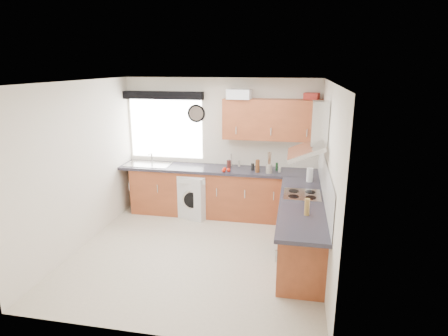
% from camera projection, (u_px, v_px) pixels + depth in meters
% --- Properties ---
extents(ground_plane, '(3.60, 3.60, 0.00)m').
position_uv_depth(ground_plane, '(197.00, 253.00, 5.60)').
color(ground_plane, beige).
extents(ceiling, '(3.60, 3.60, 0.02)m').
position_uv_depth(ceiling, '(193.00, 82.00, 4.94)').
color(ceiling, white).
rests_on(ceiling, wall_back).
extents(wall_back, '(3.60, 0.02, 2.50)m').
position_uv_depth(wall_back, '(220.00, 146.00, 6.97)').
color(wall_back, silver).
rests_on(wall_back, ground_plane).
extents(wall_front, '(3.60, 0.02, 2.50)m').
position_uv_depth(wall_front, '(146.00, 224.00, 3.57)').
color(wall_front, silver).
rests_on(wall_front, ground_plane).
extents(wall_left, '(0.02, 3.60, 2.50)m').
position_uv_depth(wall_left, '(79.00, 166.00, 5.60)').
color(wall_left, silver).
rests_on(wall_left, ground_plane).
extents(wall_right, '(0.02, 3.60, 2.50)m').
position_uv_depth(wall_right, '(327.00, 180.00, 4.94)').
color(wall_right, silver).
rests_on(wall_right, ground_plane).
extents(window, '(1.40, 0.02, 1.10)m').
position_uv_depth(window, '(166.00, 129.00, 7.08)').
color(window, silver).
rests_on(window, wall_back).
extents(window_blind, '(1.50, 0.18, 0.14)m').
position_uv_depth(window_blind, '(163.00, 95.00, 6.82)').
color(window_blind, black).
rests_on(window_blind, wall_back).
extents(splashback, '(0.01, 3.00, 0.54)m').
position_uv_depth(splashback, '(324.00, 178.00, 5.25)').
color(splashback, white).
rests_on(splashback, wall_right).
extents(base_cab_back, '(3.00, 0.58, 0.86)m').
position_uv_depth(base_cab_back, '(212.00, 193.00, 6.94)').
color(base_cab_back, brown).
rests_on(base_cab_back, ground_plane).
extents(base_cab_corner, '(0.60, 0.60, 0.86)m').
position_uv_depth(base_cab_corner, '(300.00, 198.00, 6.64)').
color(base_cab_corner, brown).
rests_on(base_cab_corner, ground_plane).
extents(base_cab_right, '(0.58, 2.10, 0.86)m').
position_uv_depth(base_cab_right, '(301.00, 230.00, 5.36)').
color(base_cab_right, brown).
rests_on(base_cab_right, ground_plane).
extents(worktop_back, '(3.60, 0.62, 0.05)m').
position_uv_depth(worktop_back, '(217.00, 169.00, 6.79)').
color(worktop_back, '#22212A').
rests_on(worktop_back, base_cab_back).
extents(worktop_right, '(0.62, 2.42, 0.05)m').
position_uv_depth(worktop_right, '(302.00, 204.00, 5.09)').
color(worktop_right, '#22212A').
rests_on(worktop_right, base_cab_right).
extents(sink, '(0.84, 0.46, 0.10)m').
position_uv_depth(sink, '(148.00, 162.00, 7.01)').
color(sink, '#B9B9B9').
rests_on(sink, worktop_back).
extents(oven, '(0.56, 0.58, 0.85)m').
position_uv_depth(oven, '(300.00, 226.00, 5.50)').
color(oven, black).
rests_on(oven, ground_plane).
extents(hob_plate, '(0.52, 0.52, 0.01)m').
position_uv_depth(hob_plate, '(302.00, 195.00, 5.37)').
color(hob_plate, '#B9B9B9').
rests_on(hob_plate, worktop_right).
extents(extractor_hood, '(0.52, 0.78, 0.66)m').
position_uv_depth(extractor_hood, '(313.00, 136.00, 5.12)').
color(extractor_hood, '#B9B9B9').
rests_on(extractor_hood, wall_right).
extents(upper_cabinets, '(1.70, 0.35, 0.70)m').
position_uv_depth(upper_cabinets, '(272.00, 120.00, 6.49)').
color(upper_cabinets, brown).
rests_on(upper_cabinets, wall_back).
extents(washing_machine, '(0.68, 0.67, 0.80)m').
position_uv_depth(washing_machine, '(196.00, 195.00, 6.89)').
color(washing_machine, silver).
rests_on(washing_machine, ground_plane).
extents(wall_clock, '(0.33, 0.04, 0.33)m').
position_uv_depth(wall_clock, '(196.00, 114.00, 6.88)').
color(wall_clock, black).
rests_on(wall_clock, wall_back).
extents(casserole, '(0.42, 0.32, 0.17)m').
position_uv_depth(casserole, '(239.00, 94.00, 6.40)').
color(casserole, silver).
rests_on(casserole, upper_cabinets).
extents(storage_box, '(0.28, 0.25, 0.11)m').
position_uv_depth(storage_box, '(312.00, 96.00, 6.35)').
color(storage_box, '#BB3229').
rests_on(storage_box, upper_cabinets).
extents(utensil_pot, '(0.12, 0.12, 0.15)m').
position_uv_depth(utensil_pot, '(269.00, 169.00, 6.45)').
color(utensil_pot, gray).
rests_on(utensil_pot, worktop_back).
extents(kitchen_roll, '(0.11, 0.11, 0.22)m').
position_uv_depth(kitchen_roll, '(310.00, 175.00, 5.97)').
color(kitchen_roll, silver).
rests_on(kitchen_roll, worktop_right).
extents(tomato_cluster, '(0.16, 0.16, 0.07)m').
position_uv_depth(tomato_cluster, '(226.00, 170.00, 6.55)').
color(tomato_cluster, red).
rests_on(tomato_cluster, worktop_back).
extents(jar_0, '(0.04, 0.04, 0.23)m').
position_uv_depth(jar_0, '(231.00, 160.00, 6.89)').
color(jar_0, '#A89A8F').
rests_on(jar_0, worktop_back).
extents(jar_1, '(0.06, 0.06, 0.12)m').
position_uv_depth(jar_1, '(253.00, 167.00, 6.63)').
color(jar_1, black).
rests_on(jar_1, worktop_back).
extents(jar_2, '(0.08, 0.08, 0.14)m').
position_uv_depth(jar_2, '(229.00, 164.00, 6.78)').
color(jar_2, '#411A17').
rests_on(jar_2, worktop_back).
extents(jar_3, '(0.07, 0.07, 0.22)m').
position_uv_depth(jar_3, '(257.00, 166.00, 6.49)').
color(jar_3, brown).
rests_on(jar_3, worktop_back).
extents(jar_4, '(0.04, 0.04, 0.14)m').
position_uv_depth(jar_4, '(277.00, 167.00, 6.61)').
color(jar_4, '#153B18').
rests_on(jar_4, worktop_back).
extents(jar_5, '(0.04, 0.04, 0.11)m').
position_uv_depth(jar_5, '(239.00, 164.00, 6.87)').
color(jar_5, '#AEA795').
rests_on(jar_5, worktop_back).
extents(jar_6, '(0.05, 0.05, 0.09)m').
position_uv_depth(jar_6, '(280.00, 170.00, 6.51)').
color(jar_6, '#AEA795').
rests_on(jar_6, worktop_back).
extents(bottle_0, '(0.06, 0.06, 0.21)m').
position_uv_depth(bottle_0, '(307.00, 207.00, 4.63)').
color(bottle_0, olive).
rests_on(bottle_0, worktop_right).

